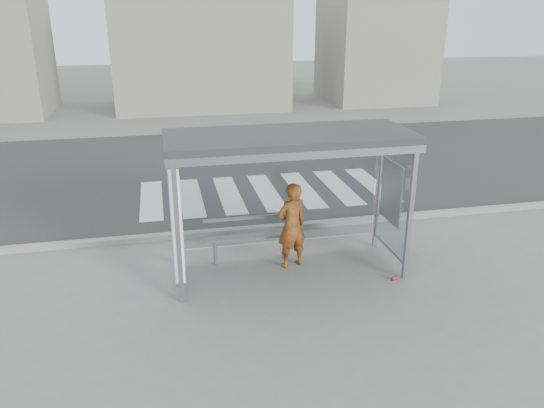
{
  "coord_description": "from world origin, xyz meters",
  "views": [
    {
      "loc": [
        -2.16,
        -8.58,
        4.62
      ],
      "look_at": [
        -0.27,
        0.2,
        1.28
      ],
      "focal_mm": 35.0,
      "sensor_mm": 36.0,
      "label": 1
    }
  ],
  "objects_px": {
    "bench": "(250,236)",
    "person": "(292,226)",
    "bus_shelter": "(268,169)",
    "soda_can": "(394,278)"
  },
  "relations": [
    {
      "from": "bus_shelter",
      "to": "soda_can",
      "type": "height_order",
      "value": "bus_shelter"
    },
    {
      "from": "bus_shelter",
      "to": "person",
      "type": "bearing_deg",
      "value": 15.93
    },
    {
      "from": "bus_shelter",
      "to": "bench",
      "type": "height_order",
      "value": "bus_shelter"
    },
    {
      "from": "person",
      "to": "soda_can",
      "type": "distance_m",
      "value": 2.08
    },
    {
      "from": "person",
      "to": "bench",
      "type": "distance_m",
      "value": 0.86
    },
    {
      "from": "bench",
      "to": "person",
      "type": "bearing_deg",
      "value": -25.15
    },
    {
      "from": "bus_shelter",
      "to": "person",
      "type": "relative_size",
      "value": 2.57
    },
    {
      "from": "bus_shelter",
      "to": "person",
      "type": "distance_m",
      "value": 1.26
    },
    {
      "from": "bus_shelter",
      "to": "bench",
      "type": "relative_size",
      "value": 2.47
    },
    {
      "from": "person",
      "to": "bench",
      "type": "xyz_separation_m",
      "value": [
        -0.74,
        0.35,
        -0.3
      ]
    }
  ]
}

